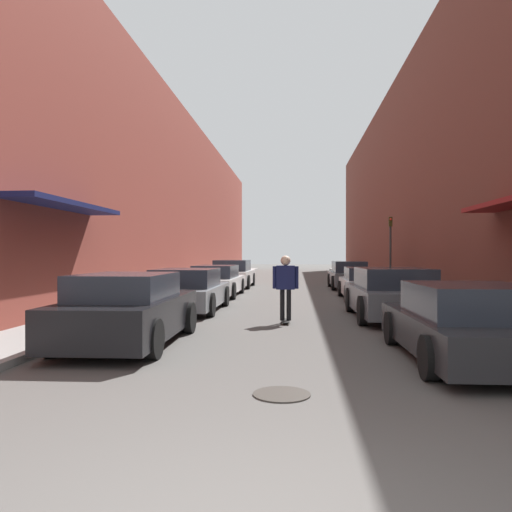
% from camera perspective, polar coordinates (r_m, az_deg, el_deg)
% --- Properties ---
extents(ground, '(116.39, 116.39, 0.00)m').
position_cam_1_polar(ground, '(23.82, 3.90, -3.87)').
color(ground, '#4C4947').
extents(curb_strip_left, '(1.80, 52.90, 0.12)m').
position_cam_1_polar(curb_strip_left, '(29.55, -5.45, -2.95)').
color(curb_strip_left, gray).
rests_on(curb_strip_left, ground).
extents(curb_strip_right, '(1.80, 52.90, 0.12)m').
position_cam_1_polar(curb_strip_right, '(29.45, 13.54, -2.97)').
color(curb_strip_right, gray).
rests_on(curb_strip_right, ground).
extents(building_row_left, '(4.90, 52.90, 9.68)m').
position_cam_1_polar(building_row_left, '(30.30, -10.89, 6.17)').
color(building_row_left, brown).
rests_on(building_row_left, ground).
extents(building_row_right, '(4.90, 52.90, 11.43)m').
position_cam_1_polar(building_row_right, '(30.26, 19.04, 7.84)').
color(building_row_right, brown).
rests_on(building_row_right, ground).
extents(parked_car_left_0, '(1.90, 4.36, 1.34)m').
position_cam_1_polar(parked_car_left_0, '(9.74, -14.34, -5.98)').
color(parked_car_left_0, black).
rests_on(parked_car_left_0, ground).
extents(parked_car_left_1, '(2.05, 4.51, 1.26)m').
position_cam_1_polar(parked_car_left_1, '(15.03, -7.84, -3.94)').
color(parked_car_left_1, gray).
rests_on(parked_car_left_1, ground).
extents(parked_car_left_2, '(1.87, 4.80, 1.25)m').
position_cam_1_polar(parked_car_left_2, '(20.17, -4.52, -2.89)').
color(parked_car_left_2, silver).
rests_on(parked_car_left_2, ground).
extents(parked_car_left_3, '(1.99, 4.59, 1.39)m').
position_cam_1_polar(parked_car_left_3, '(25.54, -2.66, -2.09)').
color(parked_car_left_3, silver).
rests_on(parked_car_left_3, ground).
extents(parked_car_right_0, '(2.07, 4.34, 1.23)m').
position_cam_1_polar(parked_car_right_0, '(8.65, 23.12, -7.17)').
color(parked_car_right_0, '#232326').
rests_on(parked_car_right_0, ground).
extents(parked_car_right_1, '(2.09, 4.60, 1.34)m').
position_cam_1_polar(parked_car_right_1, '(13.63, 15.28, -4.20)').
color(parked_car_right_1, '#515459').
rests_on(parked_car_right_1, ground).
extents(parked_car_right_2, '(1.87, 4.33, 1.21)m').
position_cam_1_polar(parked_car_right_2, '(19.05, 12.52, -3.13)').
color(parked_car_right_2, silver).
rests_on(parked_car_right_2, ground).
extents(parked_car_right_3, '(1.85, 4.38, 1.35)m').
position_cam_1_polar(parked_car_right_3, '(24.89, 10.54, -2.20)').
color(parked_car_right_3, '#515459').
rests_on(parked_car_right_3, ground).
extents(skateboarder, '(0.64, 0.78, 1.66)m').
position_cam_1_polar(skateboarder, '(12.26, 3.40, -2.96)').
color(skateboarder, black).
rests_on(skateboarder, ground).
extents(manhole_cover, '(0.70, 0.70, 0.02)m').
position_cam_1_polar(manhole_cover, '(6.25, 2.95, -15.50)').
color(manhole_cover, '#332D28').
rests_on(manhole_cover, ground).
extents(traffic_light, '(0.16, 0.22, 3.33)m').
position_cam_1_polar(traffic_light, '(24.39, 15.11, 1.37)').
color(traffic_light, '#2D2D2D').
rests_on(traffic_light, curb_strip_right).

